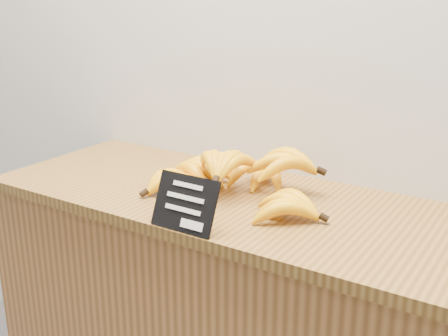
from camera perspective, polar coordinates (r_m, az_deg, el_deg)
counter_top at (r=1.49m, az=1.04°, el=-3.34°), size 1.34×0.54×0.03m
chalkboard_sign at (r=1.27m, az=-3.99°, el=-3.61°), size 0.16×0.06×0.12m
banana_pile at (r=1.49m, az=1.37°, el=-0.72°), size 0.55×0.37×0.12m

